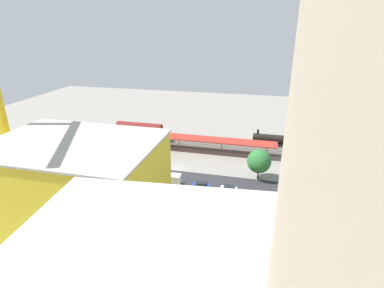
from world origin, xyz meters
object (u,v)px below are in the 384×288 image
at_px(platform_canopy_near, 179,137).
at_px(parked_car_4, 122,176).
at_px(street_tree_0, 296,168).
at_px(locomotive, 276,140).
at_px(parked_car_3, 146,180).
at_px(parked_car_0, 229,189).
at_px(box_truck_0, 163,180).
at_px(freight_coach_far, 140,131).
at_px(parked_car_1, 201,186).
at_px(passenger_coach, 356,142).
at_px(street_tree_2, 259,161).
at_px(parked_car_2, 173,181).
at_px(street_tree_3, 91,144).
at_px(box_truck_1, 90,172).
at_px(traffic_light, 90,163).
at_px(street_tree_1, 350,169).
at_px(construction_building, 79,184).

relative_size(platform_canopy_near, parked_car_4, 13.69).
xyz_separation_m(platform_canopy_near, street_tree_0, (-34.26, 14.76, 0.01)).
relative_size(locomotive, parked_car_3, 3.58).
bearing_deg(parked_car_0, box_truck_0, 3.05).
height_order(freight_coach_far, box_truck_0, freight_coach_far).
distance_m(parked_car_1, parked_car_3, 14.22).
height_order(platform_canopy_near, box_truck_0, platform_canopy_near).
bearing_deg(platform_canopy_near, parked_car_4, 68.48).
height_order(passenger_coach, street_tree_2, street_tree_2).
bearing_deg(parked_car_2, street_tree_3, -16.95).
height_order(parked_car_3, box_truck_1, box_truck_1).
bearing_deg(traffic_light, platform_canopy_near, -125.25).
xyz_separation_m(passenger_coach, box_truck_1, (71.46, 34.67, -1.56)).
xyz_separation_m(parked_car_3, box_truck_1, (14.82, 1.10, 0.97)).
height_order(passenger_coach, box_truck_1, passenger_coach).
bearing_deg(street_tree_0, box_truck_0, 16.34).
bearing_deg(parked_car_1, freight_coach_far, -45.70).
bearing_deg(box_truck_0, passenger_coach, -146.37).
xyz_separation_m(passenger_coach, street_tree_2, (29.08, 24.96, 1.69)).
height_order(street_tree_0, traffic_light, traffic_light).
relative_size(parked_car_1, traffic_light, 0.66).
height_order(freight_coach_far, street_tree_1, street_tree_1).
xyz_separation_m(locomotive, traffic_light, (47.24, 34.34, 2.56)).
bearing_deg(box_truck_1, construction_building, 116.51).
distance_m(street_tree_2, street_tree_3, 47.54).
distance_m(freight_coach_far, parked_car_4, 28.83).
xyz_separation_m(freight_coach_far, parked_car_2, (-20.12, 27.65, -2.52)).
xyz_separation_m(parked_car_3, box_truck_0, (-4.95, 0.82, 0.93)).
bearing_deg(parked_car_0, street_tree_2, -127.33).
bearing_deg(street_tree_1, parked_car_0, 15.96).
distance_m(street_tree_1, traffic_light, 64.02).
bearing_deg(parked_car_0, platform_canopy_near, -51.12).
height_order(locomotive, parked_car_1, locomotive).
height_order(parked_car_1, construction_building, construction_building).
distance_m(box_truck_0, box_truck_1, 19.77).
distance_m(parked_car_0, street_tree_3, 42.19).
height_order(platform_canopy_near, freight_coach_far, freight_coach_far).
xyz_separation_m(construction_building, street_tree_2, (-33.87, -26.78, -3.55)).
relative_size(platform_canopy_near, parked_car_1, 14.03).
xyz_separation_m(parked_car_3, street_tree_2, (-27.56, -8.61, 4.21)).
bearing_deg(passenger_coach, street_tree_3, 17.86).
distance_m(street_tree_2, traffic_light, 43.21).
distance_m(locomotive, passenger_coach, 24.06).
distance_m(platform_canopy_near, parked_car_1, 26.08).
height_order(locomotive, passenger_coach, passenger_coach).
height_order(construction_building, box_truck_1, construction_building).
distance_m(parked_car_2, traffic_light, 21.90).
bearing_deg(parked_car_3, platform_canopy_near, -95.76).
relative_size(freight_coach_far, street_tree_3, 2.02).
bearing_deg(locomotive, street_tree_2, 78.53).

